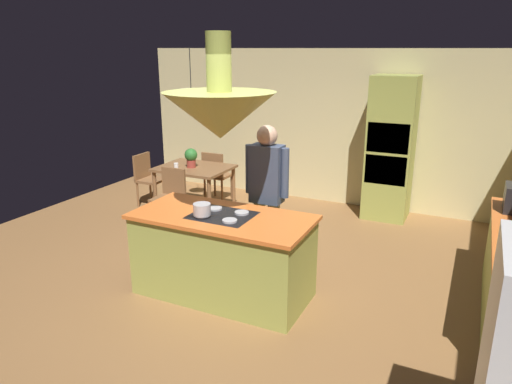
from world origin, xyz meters
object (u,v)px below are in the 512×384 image
kitchen_island (223,255)px  dining_table (194,173)px  oven_tower (390,149)px  cooking_pot_on_cooktop (202,209)px  chair_facing_island (170,194)px  cup_on_table (176,166)px  chair_by_back_wall (216,173)px  chair_at_corner (147,176)px  potted_plant_on_table (191,157)px  person_at_island (267,189)px

kitchen_island → dining_table: bearing=129.0°
oven_tower → cooking_pot_on_cooktop: (-1.26, -3.37, -0.11)m
chair_facing_island → cup_on_table: size_ratio=9.67×
cooking_pot_on_cooktop → cup_on_table: bearing=130.6°
chair_facing_island → cooking_pot_on_cooktop: cooking_pot_on_cooktop is taller
chair_by_back_wall → cup_on_table: bearing=78.1°
cup_on_table → chair_by_back_wall: bearing=78.1°
oven_tower → cooking_pot_on_cooktop: oven_tower is taller
chair_at_corner → cup_on_table: bearing=-106.3°
chair_facing_island → chair_by_back_wall: same height
chair_by_back_wall → cooking_pot_on_cooktop: (1.54, -2.89, 0.48)m
dining_table → chair_facing_island: (0.00, -0.66, -0.16)m
dining_table → chair_at_corner: size_ratio=1.28×
chair_at_corner → cup_on_table: (0.75, -0.22, 0.30)m
chair_by_back_wall → cooking_pot_on_cooktop: cooking_pot_on_cooktop is taller
kitchen_island → chair_by_back_wall: size_ratio=2.15×
potted_plant_on_table → chair_at_corner: bearing=177.5°
kitchen_island → cup_on_table: 2.69m
dining_table → person_at_island: (1.88, -1.38, 0.35)m
chair_by_back_wall → potted_plant_on_table: 0.82m
chair_at_corner → potted_plant_on_table: bearing=-92.5°
oven_tower → dining_table: size_ratio=1.96×
oven_tower → cup_on_table: (-2.99, -1.36, -0.28)m
cup_on_table → potted_plant_on_table: bearing=47.9°
chair_by_back_wall → chair_at_corner: same height
oven_tower → chair_facing_island: (-2.80, -1.80, -0.58)m
dining_table → cooking_pot_on_cooktop: (1.54, -2.23, 0.32)m
cup_on_table → chair_at_corner: bearing=163.7°
chair_facing_island → cooking_pot_on_cooktop: 2.25m
kitchen_island → cooking_pot_on_cooktop: cooking_pot_on_cooktop is taller
kitchen_island → dining_table: (-1.70, 2.10, 0.21)m
potted_plant_on_table → cup_on_table: size_ratio=3.33×
kitchen_island → oven_tower: (1.10, 3.24, 0.63)m
kitchen_island → potted_plant_on_table: bearing=129.9°
chair_at_corner → oven_tower: bearing=-73.0°
person_at_island → potted_plant_on_table: person_at_island is taller
oven_tower → potted_plant_on_table: oven_tower is taller
oven_tower → chair_facing_island: size_ratio=2.50×
cup_on_table → cooking_pot_on_cooktop: size_ratio=0.50×
oven_tower → cup_on_table: size_ratio=24.20×
chair_by_back_wall → cooking_pot_on_cooktop: bearing=118.1°
chair_facing_island → chair_by_back_wall: 1.32m
chair_facing_island → chair_at_corner: same height
chair_by_back_wall → potted_plant_on_table: (-0.02, -0.70, 0.42)m
person_at_island → cooking_pot_on_cooktop: person_at_island is taller
chair_at_corner → cooking_pot_on_cooktop: 3.37m
chair_facing_island → potted_plant_on_table: size_ratio=2.90×
chair_facing_island → chair_at_corner: 1.14m
oven_tower → dining_table: bearing=-157.8°
kitchen_island → person_at_island: bearing=76.1°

